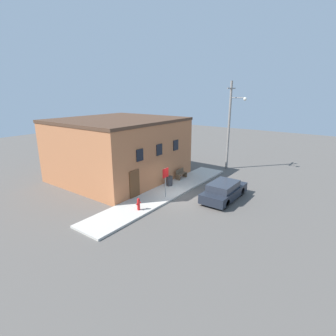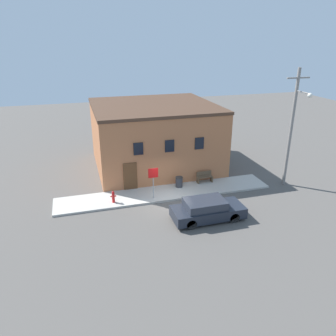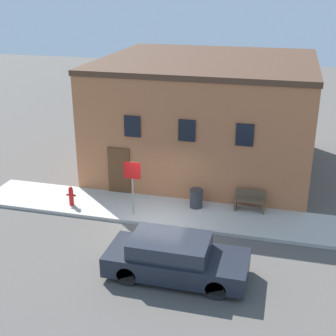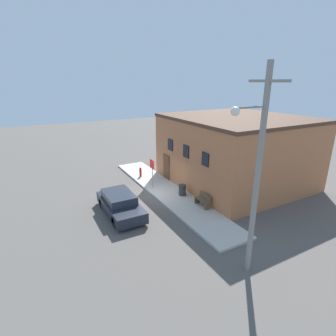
{
  "view_description": "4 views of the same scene",
  "coord_description": "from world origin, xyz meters",
  "px_view_note": "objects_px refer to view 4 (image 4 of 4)",
  "views": [
    {
      "loc": [
        -15.51,
        -10.24,
        7.64
      ],
      "look_at": [
        0.2,
        1.24,
        2.0
      ],
      "focal_mm": 28.0,
      "sensor_mm": 36.0,
      "label": 1
    },
    {
      "loc": [
        -5.81,
        -19.37,
        10.56
      ],
      "look_at": [
        0.2,
        1.24,
        2.0
      ],
      "focal_mm": 35.0,
      "sensor_mm": 36.0,
      "label": 2
    },
    {
      "loc": [
        4.51,
        -15.26,
        8.78
      ],
      "look_at": [
        0.2,
        1.24,
        2.0
      ],
      "focal_mm": 50.0,
      "sensor_mm": 36.0,
      "label": 3
    },
    {
      "loc": [
        16.07,
        -7.39,
        7.99
      ],
      "look_at": [
        0.2,
        1.24,
        2.0
      ],
      "focal_mm": 28.0,
      "sensor_mm": 36.0,
      "label": 4
    }
  ],
  "objects_px": {
    "parked_car": "(120,204)",
    "fire_hydrant": "(140,172)",
    "utility_pole": "(256,171)",
    "trash_bin": "(182,190)",
    "stop_sign": "(152,168)",
    "bench": "(203,200)"
  },
  "relations": [
    {
      "from": "parked_car",
      "to": "fire_hydrant",
      "type": "bearing_deg",
      "value": 145.72
    },
    {
      "from": "parked_car",
      "to": "utility_pole",
      "type": "bearing_deg",
      "value": 22.05
    },
    {
      "from": "fire_hydrant",
      "to": "trash_bin",
      "type": "distance_m",
      "value": 5.18
    },
    {
      "from": "fire_hydrant",
      "to": "stop_sign",
      "type": "relative_size",
      "value": 0.37
    },
    {
      "from": "bench",
      "to": "utility_pole",
      "type": "xyz_separation_m",
      "value": [
        5.86,
        -1.9,
        4.16
      ]
    },
    {
      "from": "fire_hydrant",
      "to": "stop_sign",
      "type": "xyz_separation_m",
      "value": [
        2.76,
        -0.16,
        1.16
      ]
    },
    {
      "from": "fire_hydrant",
      "to": "bench",
      "type": "relative_size",
      "value": 0.69
    },
    {
      "from": "fire_hydrant",
      "to": "parked_car",
      "type": "relative_size",
      "value": 0.18
    },
    {
      "from": "trash_bin",
      "to": "utility_pole",
      "type": "bearing_deg",
      "value": -11.48
    },
    {
      "from": "utility_pole",
      "to": "parked_car",
      "type": "height_order",
      "value": "utility_pole"
    },
    {
      "from": "utility_pole",
      "to": "parked_car",
      "type": "bearing_deg",
      "value": -157.95
    },
    {
      "from": "fire_hydrant",
      "to": "utility_pole",
      "type": "relative_size",
      "value": 0.1
    },
    {
      "from": "bench",
      "to": "parked_car",
      "type": "xyz_separation_m",
      "value": [
        -1.89,
        -5.04,
        0.11
      ]
    },
    {
      "from": "fire_hydrant",
      "to": "stop_sign",
      "type": "height_order",
      "value": "stop_sign"
    },
    {
      "from": "trash_bin",
      "to": "parked_car",
      "type": "bearing_deg",
      "value": -86.71
    },
    {
      "from": "fire_hydrant",
      "to": "stop_sign",
      "type": "distance_m",
      "value": 3.0
    },
    {
      "from": "stop_sign",
      "to": "utility_pole",
      "type": "xyz_separation_m",
      "value": [
        10.31,
        -0.33,
        2.98
      ]
    },
    {
      "from": "fire_hydrant",
      "to": "stop_sign",
      "type": "bearing_deg",
      "value": -3.4
    },
    {
      "from": "stop_sign",
      "to": "utility_pole",
      "type": "bearing_deg",
      "value": -1.84
    },
    {
      "from": "fire_hydrant",
      "to": "trash_bin",
      "type": "height_order",
      "value": "fire_hydrant"
    },
    {
      "from": "fire_hydrant",
      "to": "utility_pole",
      "type": "xyz_separation_m",
      "value": [
        13.07,
        -0.5,
        4.14
      ]
    },
    {
      "from": "parked_car",
      "to": "trash_bin",
      "type": "bearing_deg",
      "value": 93.29
    }
  ]
}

